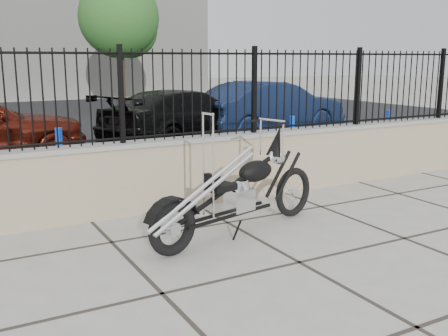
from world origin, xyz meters
TOP-DOWN VIEW (x-y plane):
  - ground_plane at (0.00, 0.00)m, footprint 90.00×90.00m
  - parking_lot at (0.00, 12.50)m, footprint 30.00×30.00m
  - retaining_wall at (0.00, 2.50)m, footprint 14.00×0.36m
  - iron_fence at (0.00, 2.50)m, footprint 14.00×0.08m
  - chopper_motorcycle at (-0.13, 1.05)m, footprint 2.52×1.07m
  - car_black at (2.11, 7.40)m, footprint 4.88×3.41m
  - car_blue at (4.71, 7.63)m, footprint 4.55×2.16m
  - bollard_a at (-1.40, 4.55)m, footprint 0.15×0.15m
  - bollard_b at (3.09, 4.40)m, footprint 0.11×0.11m
  - bollard_c at (5.96, 4.62)m, footprint 0.12×0.12m
  - tree_right at (3.61, 16.75)m, footprint 3.17×3.17m

SIDE VIEW (x-z plane):
  - ground_plane at x=0.00m, z-range 0.00..0.00m
  - parking_lot at x=0.00m, z-range 0.00..0.00m
  - bollard_c at x=5.96m, z-range 0.00..0.88m
  - bollard_b at x=3.09m, z-range 0.00..0.91m
  - bollard_a at x=-1.40m, z-range 0.00..0.94m
  - retaining_wall at x=0.00m, z-range 0.00..0.96m
  - car_black at x=2.11m, z-range 0.00..1.31m
  - car_blue at x=4.71m, z-range 0.00..1.44m
  - chopper_motorcycle at x=-0.13m, z-range 0.00..1.50m
  - iron_fence at x=0.00m, z-range 0.96..2.16m
  - tree_right at x=3.61m, z-range 1.07..6.42m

